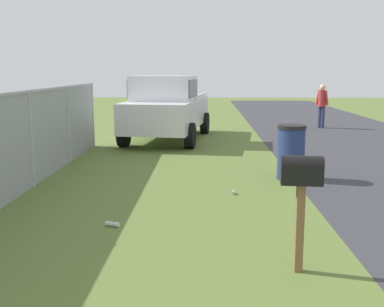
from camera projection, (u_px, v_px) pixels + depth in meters
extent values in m
cube|color=brown|center=(299.00, 228.00, 5.24)|extent=(0.09, 0.09, 1.02)
cube|color=black|center=(302.00, 174.00, 5.14)|extent=(0.24, 0.47, 0.22)
cylinder|color=black|center=(302.00, 165.00, 5.12)|extent=(0.24, 0.47, 0.20)
cube|color=red|center=(300.00, 167.00, 5.23)|extent=(0.02, 0.04, 0.18)
cube|color=silver|center=(168.00, 113.00, 15.35)|extent=(5.31, 2.63, 0.90)
cube|color=silver|center=(164.00, 88.00, 14.61)|extent=(1.95, 2.05, 0.76)
cube|color=black|center=(164.00, 88.00, 14.61)|extent=(1.91, 2.08, 0.53)
cube|color=silver|center=(201.00, 96.00, 16.21)|extent=(2.64, 0.41, 0.12)
cube|color=silver|center=(149.00, 95.00, 16.49)|extent=(2.64, 0.41, 0.12)
cylinder|color=black|center=(190.00, 136.00, 13.65)|extent=(0.79, 0.35, 0.76)
cylinder|color=black|center=(124.00, 134.00, 13.96)|extent=(0.79, 0.35, 0.76)
cylinder|color=black|center=(205.00, 123.00, 16.92)|extent=(0.79, 0.35, 0.76)
cylinder|color=black|center=(151.00, 122.00, 17.23)|extent=(0.79, 0.35, 0.76)
cylinder|color=navy|center=(291.00, 154.00, 9.78)|extent=(0.56, 0.56, 1.06)
cylinder|color=black|center=(292.00, 127.00, 9.68)|extent=(0.59, 0.59, 0.08)
cylinder|color=#2D3351|center=(320.00, 117.00, 18.59)|extent=(0.14, 0.14, 0.85)
cylinder|color=#2D3351|center=(323.00, 117.00, 18.48)|extent=(0.14, 0.14, 0.85)
cylinder|color=#B23333|center=(322.00, 98.00, 18.41)|extent=(0.30, 0.30, 0.64)
sphere|color=beige|center=(323.00, 87.00, 18.33)|extent=(0.23, 0.23, 0.23)
cylinder|color=#B23333|center=(318.00, 97.00, 18.55)|extent=(0.09, 0.17, 0.58)
cylinder|color=#B23333|center=(327.00, 98.00, 18.25)|extent=(0.09, 0.17, 0.58)
cylinder|color=#9EA3A8|center=(31.00, 139.00, 9.05)|extent=(0.07, 0.07, 1.88)
cylinder|color=#9EA3A8|center=(68.00, 124.00, 11.52)|extent=(0.07, 0.07, 1.88)
cylinder|color=#9EA3A8|center=(93.00, 115.00, 13.99)|extent=(0.07, 0.07, 1.88)
cylinder|color=#B2D8BF|center=(112.00, 224.00, 6.85)|extent=(0.15, 0.23, 0.07)
cylinder|color=silver|center=(234.00, 192.00, 8.64)|extent=(0.13, 0.10, 0.07)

